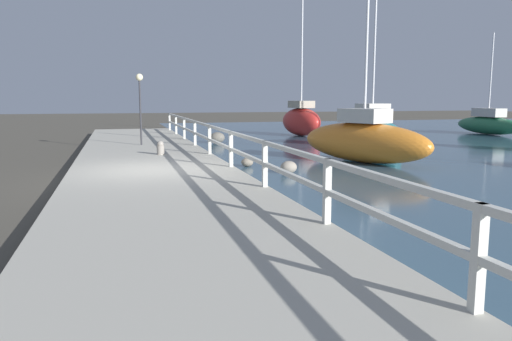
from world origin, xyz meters
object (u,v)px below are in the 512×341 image
dock_lamp (140,90)px  sailboat_orange (364,140)px  sailboat_teal (372,130)px  sailboat_green (488,124)px  sailboat_red (301,120)px  mooring_bollard (160,148)px

dock_lamp → sailboat_orange: size_ratio=0.46×
sailboat_teal → sailboat_green: size_ratio=1.31×
sailboat_red → sailboat_orange: 11.95m
sailboat_teal → sailboat_green: bearing=19.3°
sailboat_red → sailboat_orange: (-2.20, -11.75, -0.14)m
sailboat_orange → mooring_bollard: bearing=142.4°
mooring_bollard → sailboat_green: size_ratio=0.08×
mooring_bollard → sailboat_teal: sailboat_teal is taller
mooring_bollard → sailboat_green: bearing=22.4°
mooring_bollard → dock_lamp: 4.20m
mooring_bollard → sailboat_teal: (9.42, 3.01, 0.23)m
dock_lamp → sailboat_teal: bearing=-3.9°
sailboat_orange → sailboat_green: bearing=12.9°
sailboat_red → dock_lamp: bearing=-154.0°
sailboat_green → sailboat_red: 11.30m
dock_lamp → sailboat_red: 11.35m
dock_lamp → sailboat_red: (9.23, 6.41, -1.59)m
dock_lamp → sailboat_orange: (7.03, -5.33, -1.73)m
sailboat_teal → mooring_bollard: bearing=-169.3°
mooring_bollard → sailboat_red: 13.39m
dock_lamp → sailboat_teal: 10.04m
dock_lamp → sailboat_orange: 8.99m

